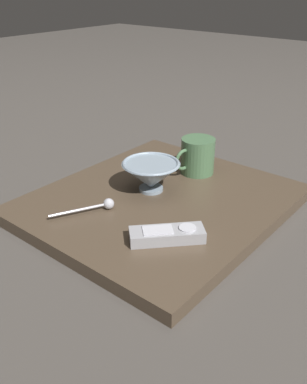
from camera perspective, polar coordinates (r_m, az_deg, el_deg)
ground_plane at (r=1.05m, az=0.85°, el=-2.18°), size 6.00×6.00×0.00m
table at (r=1.04m, az=0.86°, el=-1.44°), size 0.53×0.60×0.03m
cereal_bowl at (r=1.05m, az=-0.34°, el=2.33°), size 0.14×0.14×0.08m
coffee_mug at (r=1.15m, az=5.84°, el=4.80°), size 0.09×0.12×0.10m
teaspoon at (r=0.98m, az=-6.87°, el=-1.75°), size 0.08×0.14×0.03m
tv_remote_near at (r=0.87m, az=1.83°, el=-5.70°), size 0.14×0.15×0.03m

